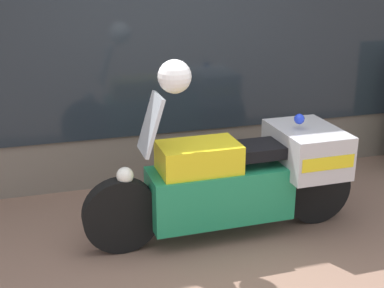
{
  "coord_description": "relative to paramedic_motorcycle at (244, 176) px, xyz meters",
  "views": [
    {
      "loc": [
        -1.22,
        -3.44,
        2.31
      ],
      "look_at": [
        0.1,
        0.98,
        0.69
      ],
      "focal_mm": 50.0,
      "sensor_mm": 36.0,
      "label": 1
    }
  ],
  "objects": [
    {
      "name": "window_display",
      "position": [
        -0.1,
        1.54,
        -0.04
      ],
      "size": [
        5.34,
        0.3,
        2.08
      ],
      "color": "slate",
      "rests_on": "ground"
    },
    {
      "name": "white_helmet",
      "position": [
        -0.61,
        -0.01,
        0.9
      ],
      "size": [
        0.26,
        0.26,
        0.26
      ],
      "primitive_type": "sphere",
      "color": "white",
      "rests_on": "paramedic_motorcycle"
    },
    {
      "name": "paramedic_motorcycle",
      "position": [
        0.0,
        0.0,
        0.0
      ],
      "size": [
        2.42,
        0.75,
        1.31
      ],
      "rotation": [
        0.0,
        0.0,
        3.15
      ],
      "color": "black",
      "rests_on": "ground"
    },
    {
      "name": "shop_building",
      "position": [
        -0.8,
        1.51,
        1.17
      ],
      "size": [
        6.58,
        0.55,
        3.4
      ],
      "color": "#6B6056",
      "rests_on": "ground"
    },
    {
      "name": "ground_plane",
      "position": [
        -0.42,
        -0.49,
        -0.54
      ],
      "size": [
        60.0,
        60.0,
        0.0
      ],
      "primitive_type": "plane",
      "color": "#7A5B4C"
    }
  ]
}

